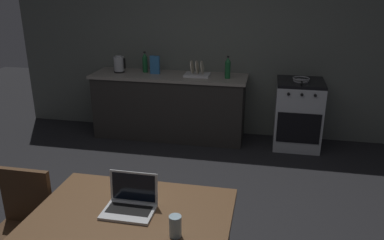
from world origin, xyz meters
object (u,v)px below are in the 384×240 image
(laptop, at_px, (130,204))
(dish_rack, at_px, (197,73))
(dining_table, at_px, (131,225))
(cereal_box, at_px, (155,65))
(bottle_b, at_px, (145,63))
(drinking_glass, at_px, (175,226))
(electric_kettle, at_px, (119,64))
(frying_pan, at_px, (301,79))
(bottle, at_px, (228,68))
(chair, at_px, (21,224))
(stove_oven, at_px, (298,114))

(laptop, relative_size, dish_rack, 0.94)
(dining_table, distance_m, cereal_box, 3.26)
(bottle_b, bearing_deg, drinking_glass, -69.41)
(dining_table, relative_size, dish_rack, 3.67)
(electric_kettle, height_order, dish_rack, electric_kettle)
(dining_table, height_order, electric_kettle, electric_kettle)
(frying_pan, bearing_deg, dish_rack, 178.73)
(bottle, xyz_separation_m, dish_rack, (-0.42, 0.05, -0.09))
(chair, distance_m, laptop, 0.88)
(laptop, relative_size, drinking_glass, 2.46)
(stove_oven, xyz_separation_m, bottle, (-0.96, -0.05, 0.60))
(dining_table, height_order, bottle, bottle)
(chair, xyz_separation_m, bottle, (1.10, 3.01, 0.53))
(dining_table, bearing_deg, bottle, 85.40)
(stove_oven, relative_size, dining_table, 0.73)
(electric_kettle, relative_size, bottle, 0.79)
(chair, bearing_deg, stove_oven, 41.89)
(chair, distance_m, drinking_glass, 1.23)
(chair, xyz_separation_m, drinking_glass, (1.17, -0.22, 0.30))
(bottle, bearing_deg, drinking_glass, -88.66)
(drinking_glass, relative_size, cereal_box, 0.52)
(drinking_glass, bearing_deg, cereal_box, 108.42)
(laptop, distance_m, bottle, 3.05)
(bottle, distance_m, dish_rack, 0.43)
(frying_pan, xyz_separation_m, cereal_box, (-1.98, 0.05, 0.10))
(chair, height_order, dish_rack, dish_rack)
(frying_pan, distance_m, drinking_glass, 3.36)
(laptop, distance_m, frying_pan, 3.28)
(dining_table, xyz_separation_m, laptop, (-0.02, 0.05, 0.12))
(electric_kettle, bearing_deg, laptop, -67.49)
(electric_kettle, height_order, bottle_b, bottle_b)
(bottle_b, bearing_deg, stove_oven, -2.21)
(drinking_glass, distance_m, cereal_box, 3.48)
(drinking_glass, bearing_deg, electric_kettle, 116.29)
(electric_kettle, xyz_separation_m, frying_pan, (2.50, -0.03, -0.09))
(dish_rack, height_order, bottle_b, bottle_b)
(dish_rack, bearing_deg, cereal_box, 178.10)
(stove_oven, xyz_separation_m, electric_kettle, (-2.50, 0.00, 0.57))
(stove_oven, distance_m, frying_pan, 0.48)
(stove_oven, height_order, cereal_box, cereal_box)
(cereal_box, distance_m, bottle_b, 0.17)
(dining_table, distance_m, chair, 0.87)
(frying_pan, relative_size, cereal_box, 1.56)
(dining_table, bearing_deg, laptop, 110.56)
(bottle, relative_size, frying_pan, 0.77)
(stove_oven, xyz_separation_m, dining_table, (-1.20, -3.13, 0.23))
(dining_table, height_order, bottle_b, bottle_b)
(frying_pan, xyz_separation_m, drinking_glass, (-0.88, -3.25, -0.11))
(laptop, relative_size, frying_pan, 0.82)
(electric_kettle, distance_m, frying_pan, 2.50)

